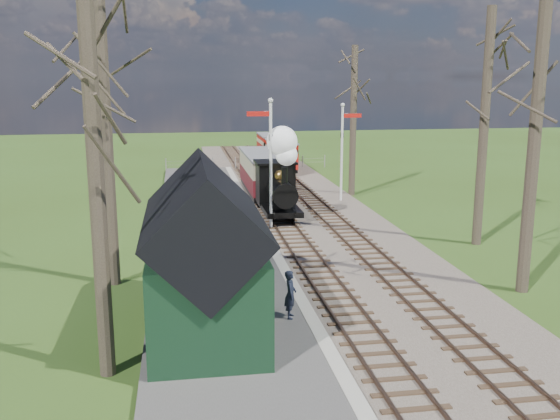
{
  "coord_description": "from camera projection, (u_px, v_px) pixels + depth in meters",
  "views": [
    {
      "loc": [
        -4.87,
        -12.66,
        7.17
      ],
      "look_at": [
        -0.74,
        12.99,
        1.6
      ],
      "focal_mm": 40.0,
      "sensor_mm": 36.0,
      "label": 1
    }
  ],
  "objects": [
    {
      "name": "sign_board",
      "position": [
        260.0,
        274.0,
        20.73
      ],
      "size": [
        0.19,
        0.74,
        1.08
      ],
      "color": "#104C2A",
      "rests_on": "platform"
    },
    {
      "name": "red_carriage_a",
      "position": [
        281.0,
        156.0,
        46.66
      ],
      "size": [
        1.88,
        4.64,
        1.97
      ],
      "color": "black",
      "rests_on": "ground"
    },
    {
      "name": "red_carriage_b",
      "position": [
        271.0,
        147.0,
        51.97
      ],
      "size": [
        1.88,
        4.64,
        1.97
      ],
      "color": "black",
      "rests_on": "ground"
    },
    {
      "name": "person",
      "position": [
        290.0,
        294.0,
        18.28
      ],
      "size": [
        0.45,
        0.59,
        1.45
      ],
      "primitive_type": "imported",
      "rotation": [
        0.0,
        0.0,
        1.36
      ],
      "color": "black",
      "rests_on": "platform"
    },
    {
      "name": "ground",
      "position": [
        400.0,
        392.0,
        14.48
      ],
      "size": [
        140.0,
        140.0,
        0.0
      ],
      "primitive_type": "plane",
      "color": "#344D18",
      "rests_on": "ground"
    },
    {
      "name": "track_near",
      "position": [
        268.0,
        203.0,
        35.7
      ],
      "size": [
        1.6,
        60.0,
        0.15
      ],
      "color": "brown",
      "rests_on": "ground"
    },
    {
      "name": "track_far",
      "position": [
        312.0,
        201.0,
        36.1
      ],
      "size": [
        1.6,
        60.0,
        0.15
      ],
      "color": "brown",
      "rests_on": "ground"
    },
    {
      "name": "coping_strip",
      "position": [
        266.0,
        238.0,
        27.79
      ],
      "size": [
        0.4,
        44.0,
        0.21
      ],
      "primitive_type": "cube",
      "color": "#B2AD9E",
      "rests_on": "ground"
    },
    {
      "name": "ballast_bed",
      "position": [
        290.0,
        203.0,
        35.91
      ],
      "size": [
        8.0,
        60.0,
        0.1
      ],
      "primitive_type": "cube",
      "color": "brown",
      "rests_on": "ground"
    },
    {
      "name": "semaphore_near",
      "position": [
        269.0,
        154.0,
        29.05
      ],
      "size": [
        1.22,
        0.24,
        6.22
      ],
      "color": "silver",
      "rests_on": "ground"
    },
    {
      "name": "fence_line",
      "position": [
        247.0,
        162.0,
        49.17
      ],
      "size": [
        12.6,
        0.08,
        1.0
      ],
      "color": "slate",
      "rests_on": "ground"
    },
    {
      "name": "semaphore_far",
      "position": [
        343.0,
        145.0,
        35.7
      ],
      "size": [
        1.22,
        0.24,
        5.72
      ],
      "color": "silver",
      "rests_on": "ground"
    },
    {
      "name": "bare_trees",
      "position": [
        347.0,
        130.0,
        23.35
      ],
      "size": [
        15.51,
        22.39,
        12.0
      ],
      "color": "#382D23",
      "rests_on": "ground"
    },
    {
      "name": "locomotive",
      "position": [
        279.0,
        178.0,
        31.3
      ],
      "size": [
        1.88,
        4.4,
        4.71
      ],
      "color": "black",
      "rests_on": "ground"
    },
    {
      "name": "bench",
      "position": [
        255.0,
        315.0,
        17.71
      ],
      "size": [
        0.42,
        1.26,
        0.71
      ],
      "color": "#482F19",
      "rests_on": "platform"
    },
    {
      "name": "station_shed",
      "position": [
        205.0,
        258.0,
        17.2
      ],
      "size": [
        3.25,
        6.3,
        4.78
      ],
      "color": "black",
      "rests_on": "platform"
    },
    {
      "name": "coach",
      "position": [
        263.0,
        172.0,
        37.28
      ],
      "size": [
        2.2,
        7.53,
        2.31
      ],
      "color": "black",
      "rests_on": "ground"
    },
    {
      "name": "distant_hills",
      "position": [
        233.0,
        262.0,
        80.25
      ],
      "size": [
        114.4,
        48.0,
        22.02
      ],
      "color": "#385B23",
      "rests_on": "ground"
    },
    {
      "name": "platform",
      "position": [
        215.0,
        241.0,
        27.43
      ],
      "size": [
        5.0,
        44.0,
        0.2
      ],
      "primitive_type": "cube",
      "color": "#474442",
      "rests_on": "ground"
    }
  ]
}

